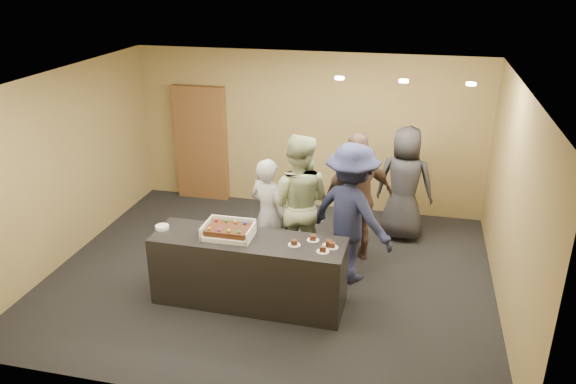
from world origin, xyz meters
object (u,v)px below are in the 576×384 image
(storage_cabinet, at_px, (201,143))
(person_dark_suit, at_px, (404,184))
(person_sage_man, at_px, (298,203))
(person_navy_man, at_px, (351,214))
(plate_stack, at_px, (162,227))
(serving_counter, at_px, (249,271))
(sheet_cake, at_px, (228,230))
(person_brown_extra, at_px, (357,198))
(cake_box, at_px, (229,233))
(person_server_grey, at_px, (269,215))

(storage_cabinet, relative_size, person_dark_suit, 1.15)
(storage_cabinet, xyz_separation_m, person_dark_suit, (3.61, -0.82, -0.13))
(person_sage_man, bearing_deg, person_navy_man, 167.79)
(plate_stack, bearing_deg, serving_counter, -1.20)
(sheet_cake, bearing_deg, person_brown_extra, 45.61)
(storage_cabinet, bearing_deg, person_navy_man, -37.06)
(cake_box, xyz_separation_m, person_navy_man, (1.40, 0.86, 0.02))
(sheet_cake, bearing_deg, person_navy_man, 32.26)
(sheet_cake, xyz_separation_m, person_navy_man, (1.40, 0.89, -0.04))
(sheet_cake, bearing_deg, person_dark_suit, 48.64)
(cake_box, distance_m, plate_stack, 0.89)
(cake_box, relative_size, person_sage_man, 0.31)
(storage_cabinet, bearing_deg, person_sage_man, -43.44)
(person_navy_man, bearing_deg, cake_box, 62.27)
(sheet_cake, height_order, person_dark_suit, person_dark_suit)
(serving_counter, distance_m, sheet_cake, 0.60)
(cake_box, bearing_deg, plate_stack, 179.89)
(person_server_grey, relative_size, person_navy_man, 0.85)
(person_brown_extra, bearing_deg, storage_cabinet, -65.24)
(serving_counter, height_order, person_brown_extra, person_brown_extra)
(person_sage_man, bearing_deg, person_brown_extra, -152.98)
(person_server_grey, distance_m, person_navy_man, 1.14)
(storage_cabinet, relative_size, cake_box, 3.41)
(serving_counter, relative_size, person_sage_man, 1.23)
(storage_cabinet, relative_size, plate_stack, 12.06)
(plate_stack, bearing_deg, person_navy_man, 20.58)
(cake_box, xyz_separation_m, person_sage_man, (0.65, 1.01, 0.03))
(person_sage_man, bearing_deg, person_server_grey, 19.00)
(serving_counter, height_order, sheet_cake, sheet_cake)
(person_brown_extra, bearing_deg, cake_box, 9.37)
(serving_counter, xyz_separation_m, sheet_cake, (-0.25, -0.00, 0.55))
(serving_counter, height_order, person_navy_man, person_navy_man)
(cake_box, xyz_separation_m, person_server_grey, (0.27, 0.87, -0.13))
(sheet_cake, relative_size, plate_stack, 3.00)
(plate_stack, distance_m, person_sage_man, 1.84)
(plate_stack, relative_size, person_sage_man, 0.09)
(person_sage_man, relative_size, person_navy_man, 1.02)
(person_sage_man, bearing_deg, serving_counter, 67.64)
(cake_box, height_order, plate_stack, cake_box)
(cake_box, bearing_deg, person_brown_extra, 45.18)
(serving_counter, relative_size, plate_stack, 14.05)
(serving_counter, relative_size, person_navy_man, 1.25)
(cake_box, distance_m, person_brown_extra, 2.01)
(plate_stack, distance_m, person_dark_suit, 3.72)
(sheet_cake, distance_m, person_navy_man, 1.66)
(person_dark_suit, bearing_deg, storage_cabinet, -6.48)
(cake_box, xyz_separation_m, plate_stack, (-0.89, 0.00, -0.02))
(cake_box, height_order, person_server_grey, person_server_grey)
(serving_counter, relative_size, person_brown_extra, 1.26)
(cake_box, relative_size, sheet_cake, 1.18)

